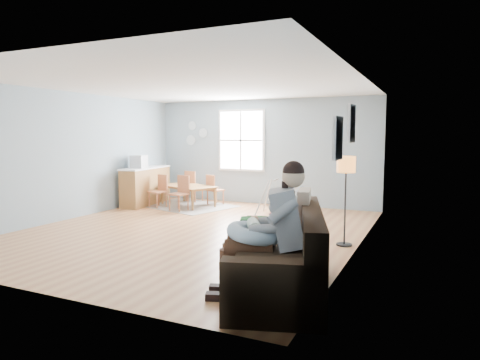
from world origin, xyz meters
The scene contains 22 objects.
room centered at (0.00, 0.00, 2.42)m, with size 8.40×9.40×3.90m.
window centered at (-0.60, 3.46, 1.65)m, with size 1.32×0.08×1.62m.
pictures centered at (2.97, -1.05, 1.85)m, with size 0.05×1.34×0.74m.
wall_plates centered at (-2.00, 3.47, 1.83)m, with size 0.67×0.02×0.66m.
sofa centered at (2.51, -2.18, 0.33)m, with size 1.62×2.49×0.93m.
green_throw centered at (2.20, -1.47, 0.59)m, with size 1.05×0.84×0.04m, color #14581C.
beige_pillow centered at (2.56, -1.53, 0.83)m, with size 0.15×0.52×0.52m, color #C0AB92.
father centered at (2.48, -2.54, 0.81)m, with size 1.14×0.75×1.52m.
nursing_pillow centered at (2.31, -2.59, 0.72)m, with size 0.61×0.61×0.17m, color silver.
infant centered at (2.29, -2.55, 0.81)m, with size 0.27×0.40×0.15m.
toddler centered at (2.37, -2.00, 0.79)m, with size 0.64×0.40×0.96m.
floor_lamp centered at (2.78, 0.08, 1.20)m, with size 0.29×0.29×1.45m.
storage_cube centered at (2.69, -2.63, 0.23)m, with size 0.51×0.48×0.47m.
rug centered at (-1.60, 2.35, 0.01)m, with size 2.20×1.67×0.01m, color gray.
dining_table centered at (-1.60, 2.35, 0.26)m, with size 1.48×0.83×0.52m, color #9B6932.
chair_sw centered at (-2.14, 1.94, 0.45)m, with size 0.45×0.45×0.81m.
chair_se centered at (-1.38, 1.72, 0.47)m, with size 0.44×0.44×0.84m.
chair_nw centered at (-1.82, 2.98, 0.47)m, with size 0.43×0.43×0.84m.
chair_ne centered at (-1.07, 2.77, 0.43)m, with size 0.46×0.46×0.78m.
counter centered at (-2.70, 2.12, 0.49)m, with size 0.67×1.77×0.97m.
monitor centered at (-2.65, 1.80, 1.13)m, with size 0.37×0.35×0.32m.
baby_swing centered at (0.88, 2.07, 0.36)m, with size 0.88×0.90×0.81m.
Camera 1 is at (4.08, -6.81, 1.79)m, focal length 32.00 mm.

